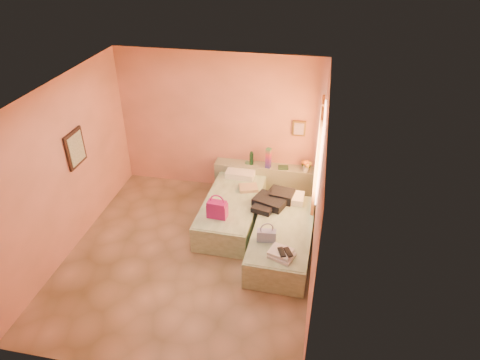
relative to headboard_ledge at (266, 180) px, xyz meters
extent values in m
plane|color=tan|center=(-0.98, -2.10, -0.33)|extent=(4.50, 4.50, 0.00)
cube|color=#F69B83|center=(-0.98, 0.15, 1.07)|extent=(4.00, 0.02, 2.80)
cube|color=#F69B83|center=(-2.98, -2.10, 1.07)|extent=(0.02, 4.50, 2.80)
cube|color=#F69B83|center=(1.02, -2.10, 1.07)|extent=(0.02, 4.50, 2.80)
cube|color=white|center=(-0.98, -2.10, 2.47)|extent=(4.00, 4.50, 0.02)
cube|color=#FFCC9E|center=(1.00, -0.85, 1.18)|extent=(0.02, 1.10, 1.40)
cube|color=orange|center=(0.96, -1.00, 0.82)|extent=(0.05, 0.55, 2.20)
cube|color=orange|center=(0.96, -0.40, 0.82)|extent=(0.05, 0.45, 2.20)
cube|color=black|center=(-2.95, -1.70, 1.28)|extent=(0.04, 0.50, 0.60)
cube|color=#AE893A|center=(0.57, 0.12, 1.12)|extent=(0.25, 0.04, 0.30)
cube|color=gray|center=(0.00, 0.00, 0.00)|extent=(2.05, 0.30, 0.65)
cube|color=beige|center=(-0.47, -1.05, -0.08)|extent=(0.96, 2.03, 0.50)
cube|color=beige|center=(0.52, -1.70, -0.08)|extent=(0.96, 2.03, 0.50)
cylinder|color=#143925|center=(-0.30, -0.01, 0.46)|extent=(0.08, 0.08, 0.27)
cube|color=#AD156F|center=(0.04, -0.06, 0.53)|extent=(0.12, 0.12, 0.41)
cylinder|color=#498760|center=(-0.38, 0.02, 0.34)|extent=(0.11, 0.11, 0.03)
cube|color=#25462B|center=(0.34, -0.04, 0.34)|extent=(0.21, 0.17, 0.03)
cube|color=silver|center=(0.78, -0.07, 0.47)|extent=(0.27, 0.27, 0.28)
cube|color=#AD156F|center=(-0.60, -1.62, 0.33)|extent=(0.34, 0.21, 0.31)
cube|color=tan|center=(-0.24, -0.68, 0.20)|extent=(0.41, 0.36, 0.06)
cube|color=black|center=(0.28, -1.10, 0.26)|extent=(0.74, 0.74, 0.18)
cube|color=#4357A2|center=(0.30, -2.09, 0.27)|extent=(0.31, 0.15, 0.19)
cube|color=silver|center=(0.58, -2.41, 0.23)|extent=(0.43, 0.40, 0.10)
cube|color=black|center=(0.63, -2.44, 0.29)|extent=(0.22, 0.25, 0.02)
camera|label=1|loc=(0.90, -7.28, 4.51)|focal=32.00mm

